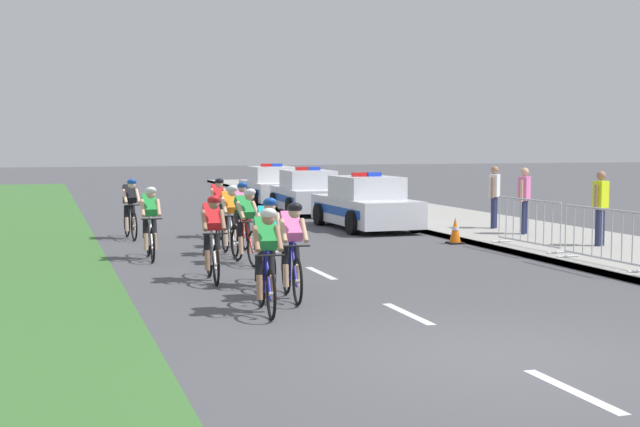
{
  "coord_description": "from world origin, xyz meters",
  "views": [
    {
      "loc": [
        -4.89,
        -8.54,
        2.43
      ],
      "look_at": [
        0.04,
        6.71,
        1.1
      ],
      "focal_mm": 48.36,
      "sensor_mm": 36.0,
      "label": 1
    }
  ],
  "objects_px": {
    "cyclist_tenth": "(130,208)",
    "cyclist_fifth": "(246,225)",
    "spectator_closest": "(601,203)",
    "spectator_back": "(494,192)",
    "crowd_barrier_middle": "(602,237)",
    "spectator_middle": "(524,196)",
    "cyclist_seventh": "(240,214)",
    "police_car_nearest": "(365,205)",
    "cyclist_fourth": "(212,237)",
    "police_car_second": "(307,194)",
    "crowd_barrier_rear": "(528,224)",
    "cyclist_sixth": "(150,222)",
    "police_car_third": "(271,187)",
    "cyclist_ninth": "(218,207)",
    "traffic_cone_near": "(455,231)",
    "cyclist_eighth": "(230,219)",
    "cyclist_lead": "(266,259)",
    "cyclist_second": "(292,249)",
    "cyclist_third": "(268,241)"
  },
  "relations": [
    {
      "from": "police_car_third",
      "to": "spectator_closest",
      "type": "distance_m",
      "value": 17.03
    },
    {
      "from": "cyclist_lead",
      "to": "cyclist_third",
      "type": "distance_m",
      "value": 2.19
    },
    {
      "from": "cyclist_fourth",
      "to": "cyclist_sixth",
      "type": "relative_size",
      "value": 1.0
    },
    {
      "from": "traffic_cone_near",
      "to": "cyclist_fifth",
      "type": "bearing_deg",
      "value": -161.97
    },
    {
      "from": "cyclist_third",
      "to": "crowd_barrier_rear",
      "type": "relative_size",
      "value": 0.74
    },
    {
      "from": "cyclist_fifth",
      "to": "cyclist_eighth",
      "type": "distance_m",
      "value": 1.42
    },
    {
      "from": "spectator_middle",
      "to": "crowd_barrier_middle",
      "type": "bearing_deg",
      "value": -105.84
    },
    {
      "from": "cyclist_fifth",
      "to": "cyclist_sixth",
      "type": "xyz_separation_m",
      "value": [
        -1.74,
        1.22,
        0.0
      ]
    },
    {
      "from": "cyclist_seventh",
      "to": "police_car_nearest",
      "type": "relative_size",
      "value": 0.39
    },
    {
      "from": "crowd_barrier_middle",
      "to": "spectator_closest",
      "type": "xyz_separation_m",
      "value": [
        1.77,
        2.5,
        0.44
      ]
    },
    {
      "from": "police_car_third",
      "to": "cyclist_sixth",
      "type": "bearing_deg",
      "value": -113.44
    },
    {
      "from": "spectator_middle",
      "to": "cyclist_seventh",
      "type": "bearing_deg",
      "value": 176.5
    },
    {
      "from": "cyclist_fourth",
      "to": "spectator_closest",
      "type": "height_order",
      "value": "spectator_closest"
    },
    {
      "from": "cyclist_third",
      "to": "police_car_third",
      "type": "xyz_separation_m",
      "value": [
        5.07,
        19.14,
        -0.11
      ]
    },
    {
      "from": "cyclist_fourth",
      "to": "spectator_closest",
      "type": "relative_size",
      "value": 1.03
    },
    {
      "from": "cyclist_ninth",
      "to": "crowd_barrier_rear",
      "type": "bearing_deg",
      "value": -41.13
    },
    {
      "from": "cyclist_eighth",
      "to": "crowd_barrier_middle",
      "type": "bearing_deg",
      "value": -35.01
    },
    {
      "from": "cyclist_seventh",
      "to": "spectator_middle",
      "type": "distance_m",
      "value": 7.24
    },
    {
      "from": "cyclist_eighth",
      "to": "cyclist_ninth",
      "type": "relative_size",
      "value": 1.0
    },
    {
      "from": "cyclist_tenth",
      "to": "cyclist_eighth",
      "type": "bearing_deg",
      "value": -65.83
    },
    {
      "from": "cyclist_sixth",
      "to": "crowd_barrier_rear",
      "type": "height_order",
      "value": "cyclist_sixth"
    },
    {
      "from": "spectator_closest",
      "to": "spectator_back",
      "type": "xyz_separation_m",
      "value": [
        -0.27,
        4.26,
        0.0
      ]
    },
    {
      "from": "cyclist_fifth",
      "to": "cyclist_ninth",
      "type": "xyz_separation_m",
      "value": [
        0.41,
        4.92,
        0.0
      ]
    },
    {
      "from": "police_car_third",
      "to": "cyclist_fourth",
      "type": "bearing_deg",
      "value": -107.72
    },
    {
      "from": "cyclist_seventh",
      "to": "cyclist_tenth",
      "type": "xyz_separation_m",
      "value": [
        -2.23,
        2.57,
        0.0
      ]
    },
    {
      "from": "cyclist_tenth",
      "to": "police_car_nearest",
      "type": "height_order",
      "value": "police_car_nearest"
    },
    {
      "from": "cyclist_tenth",
      "to": "cyclist_fifth",
      "type": "bearing_deg",
      "value": -71.65
    },
    {
      "from": "cyclist_lead",
      "to": "crowd_barrier_rear",
      "type": "distance_m",
      "value": 8.59
    },
    {
      "from": "crowd_barrier_middle",
      "to": "traffic_cone_near",
      "type": "xyz_separation_m",
      "value": [
        -0.66,
        4.76,
        -0.34
      ]
    },
    {
      "from": "cyclist_lead",
      "to": "cyclist_sixth",
      "type": "relative_size",
      "value": 1.0
    },
    {
      "from": "cyclist_fourth",
      "to": "cyclist_tenth",
      "type": "xyz_separation_m",
      "value": [
        -0.71,
        7.24,
        0.0
      ]
    },
    {
      "from": "cyclist_second",
      "to": "cyclist_sixth",
      "type": "relative_size",
      "value": 1.0
    },
    {
      "from": "cyclist_ninth",
      "to": "cyclist_tenth",
      "type": "relative_size",
      "value": 1.0
    },
    {
      "from": "cyclist_seventh",
      "to": "crowd_barrier_middle",
      "type": "distance_m",
      "value": 8.06
    },
    {
      "from": "spectator_back",
      "to": "cyclist_fourth",
      "type": "bearing_deg",
      "value": -146.63
    },
    {
      "from": "cyclist_seventh",
      "to": "cyclist_ninth",
      "type": "distance_m",
      "value": 2.21
    },
    {
      "from": "police_car_second",
      "to": "police_car_third",
      "type": "height_order",
      "value": "same"
    },
    {
      "from": "cyclist_fifth",
      "to": "spectator_back",
      "type": "relative_size",
      "value": 1.03
    },
    {
      "from": "crowd_barrier_middle",
      "to": "spectator_middle",
      "type": "bearing_deg",
      "value": 74.16
    },
    {
      "from": "police_car_second",
      "to": "crowd_barrier_rear",
      "type": "height_order",
      "value": "police_car_second"
    },
    {
      "from": "police_car_nearest",
      "to": "police_car_second",
      "type": "relative_size",
      "value": 0.98
    },
    {
      "from": "cyclist_third",
      "to": "cyclist_eighth",
      "type": "xyz_separation_m",
      "value": [
        0.26,
        4.29,
        0.0
      ]
    },
    {
      "from": "cyclist_seventh",
      "to": "police_car_nearest",
      "type": "distance_m",
      "value": 5.32
    },
    {
      "from": "spectator_closest",
      "to": "spectator_back",
      "type": "height_order",
      "value": "same"
    },
    {
      "from": "police_car_nearest",
      "to": "cyclist_fourth",
      "type": "bearing_deg",
      "value": -126.79
    },
    {
      "from": "police_car_second",
      "to": "spectator_closest",
      "type": "distance_m",
      "value": 12.27
    },
    {
      "from": "cyclist_third",
      "to": "cyclist_fourth",
      "type": "bearing_deg",
      "value": 129.92
    },
    {
      "from": "cyclist_sixth",
      "to": "spectator_back",
      "type": "relative_size",
      "value": 1.03
    },
    {
      "from": "cyclist_eighth",
      "to": "cyclist_tenth",
      "type": "bearing_deg",
      "value": 114.17
    },
    {
      "from": "cyclist_lead",
      "to": "police_car_nearest",
      "type": "xyz_separation_m",
      "value": [
        5.64,
        10.82,
        -0.11
      ]
    }
  ]
}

